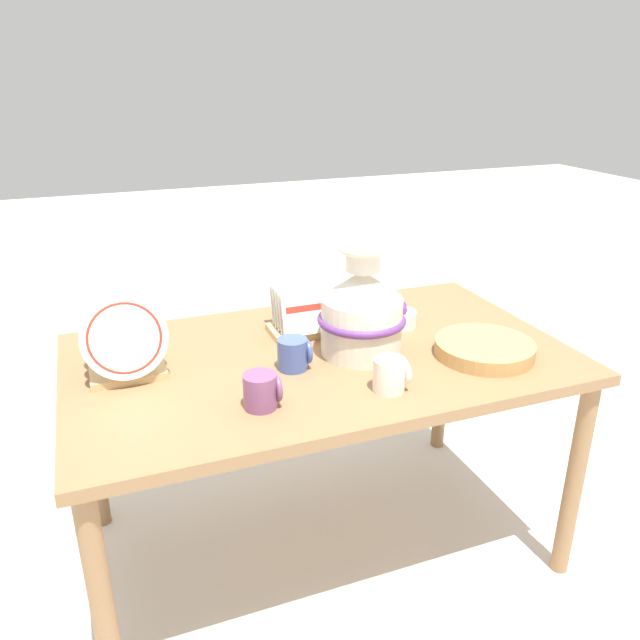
% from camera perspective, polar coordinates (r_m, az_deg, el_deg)
% --- Properties ---
extents(ground_plane, '(14.00, 14.00, 0.00)m').
position_cam_1_polar(ground_plane, '(2.31, 0.00, -19.74)').
color(ground_plane, silver).
extents(display_table, '(1.50, 0.88, 0.73)m').
position_cam_1_polar(display_table, '(1.94, 0.00, -5.10)').
color(display_table, olive).
rests_on(display_table, ground_plane).
extents(ceramic_vase, '(0.27, 0.27, 0.34)m').
position_cam_1_polar(ceramic_vase, '(1.86, 3.84, 0.96)').
color(ceramic_vase, silver).
rests_on(ceramic_vase, display_table).
extents(dish_rack_round_plates, '(0.23, 0.18, 0.25)m').
position_cam_1_polar(dish_rack_round_plates, '(1.80, -17.42, -2.15)').
color(dish_rack_round_plates, tan).
rests_on(dish_rack_round_plates, display_table).
extents(dish_rack_square_plates, '(0.21, 0.17, 0.19)m').
position_cam_1_polar(dish_rack_square_plates, '(2.02, -1.65, 0.70)').
color(dish_rack_square_plates, tan).
rests_on(dish_rack_square_plates, display_table).
extents(wicker_charger_stack, '(0.30, 0.30, 0.04)m').
position_cam_1_polar(wicker_charger_stack, '(1.94, 14.79, -2.54)').
color(wicker_charger_stack, tan).
rests_on(wicker_charger_stack, display_table).
extents(mug_plum_glaze, '(0.10, 0.09, 0.09)m').
position_cam_1_polar(mug_plum_glaze, '(1.60, -5.32, -6.45)').
color(mug_plum_glaze, '#7A4770').
rests_on(mug_plum_glaze, display_table).
extents(mug_cobalt_glaze, '(0.10, 0.09, 0.09)m').
position_cam_1_polar(mug_cobalt_glaze, '(1.79, -2.38, -3.10)').
color(mug_cobalt_glaze, '#42569E').
rests_on(mug_cobalt_glaze, display_table).
extents(mug_cream_glaze, '(0.10, 0.09, 0.09)m').
position_cam_1_polar(mug_cream_glaze, '(1.69, 6.48, -4.98)').
color(mug_cream_glaze, silver).
rests_on(mug_cream_glaze, display_table).
extents(fruit_bowl, '(0.13, 0.13, 0.08)m').
position_cam_1_polar(fruit_bowl, '(2.11, 7.07, 0.32)').
color(fruit_bowl, white).
rests_on(fruit_bowl, display_table).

